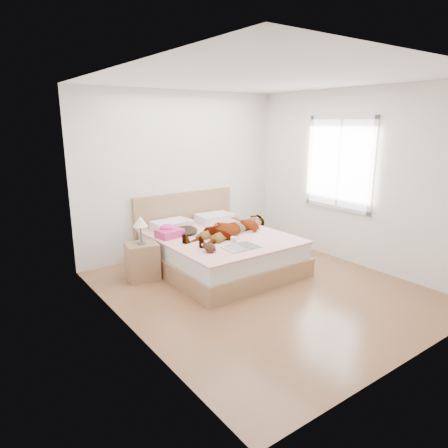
{
  "coord_description": "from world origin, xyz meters",
  "views": [
    {
      "loc": [
        -3.23,
        -3.63,
        2.12
      ],
      "look_at": [
        0.0,
        0.85,
        0.7
      ],
      "focal_mm": 32.0,
      "sensor_mm": 36.0,
      "label": 1
    }
  ],
  "objects_px": {
    "towel": "(169,232)",
    "magazine": "(242,247)",
    "woman": "(231,226)",
    "plush_toy": "(209,248)",
    "nightstand": "(142,258)",
    "bed": "(217,249)",
    "coffee_mug": "(234,240)",
    "phone": "(188,221)"
  },
  "relations": [
    {
      "from": "towel",
      "to": "magazine",
      "type": "relative_size",
      "value": 0.79
    },
    {
      "from": "woman",
      "to": "plush_toy",
      "type": "bearing_deg",
      "value": -69.28
    },
    {
      "from": "towel",
      "to": "magazine",
      "type": "distance_m",
      "value": 1.15
    },
    {
      "from": "towel",
      "to": "nightstand",
      "type": "height_order",
      "value": "nightstand"
    },
    {
      "from": "woman",
      "to": "nightstand",
      "type": "distance_m",
      "value": 1.37
    },
    {
      "from": "bed",
      "to": "nightstand",
      "type": "relative_size",
      "value": 2.33
    },
    {
      "from": "bed",
      "to": "magazine",
      "type": "height_order",
      "value": "bed"
    },
    {
      "from": "bed",
      "to": "towel",
      "type": "distance_m",
      "value": 0.76
    },
    {
      "from": "bed",
      "to": "coffee_mug",
      "type": "relative_size",
      "value": 17.61
    },
    {
      "from": "woman",
      "to": "towel",
      "type": "xyz_separation_m",
      "value": [
        -0.84,
        0.36,
        -0.04
      ]
    },
    {
      "from": "magazine",
      "to": "plush_toy",
      "type": "relative_size",
      "value": 2.25
    },
    {
      "from": "coffee_mug",
      "to": "plush_toy",
      "type": "distance_m",
      "value": 0.5
    },
    {
      "from": "woman",
      "to": "nightstand",
      "type": "relative_size",
      "value": 1.85
    },
    {
      "from": "woman",
      "to": "towel",
      "type": "bearing_deg",
      "value": -128.77
    },
    {
      "from": "magazine",
      "to": "nightstand",
      "type": "relative_size",
      "value": 0.54
    },
    {
      "from": "woman",
      "to": "plush_toy",
      "type": "xyz_separation_m",
      "value": [
        -0.75,
        -0.55,
        -0.05
      ]
    },
    {
      "from": "nightstand",
      "to": "magazine",
      "type": "bearing_deg",
      "value": -43.44
    },
    {
      "from": "bed",
      "to": "towel",
      "type": "xyz_separation_m",
      "value": [
        -0.64,
        0.27,
        0.31
      ]
    },
    {
      "from": "towel",
      "to": "plush_toy",
      "type": "distance_m",
      "value": 0.91
    },
    {
      "from": "phone",
      "to": "coffee_mug",
      "type": "distance_m",
      "value": 0.86
    },
    {
      "from": "woman",
      "to": "coffee_mug",
      "type": "xyz_separation_m",
      "value": [
        -0.26,
        -0.42,
        -0.07
      ]
    },
    {
      "from": "plush_toy",
      "to": "coffee_mug",
      "type": "bearing_deg",
      "value": 14.51
    },
    {
      "from": "bed",
      "to": "coffee_mug",
      "type": "bearing_deg",
      "value": -97.95
    },
    {
      "from": "nightstand",
      "to": "towel",
      "type": "bearing_deg",
      "value": 7.88
    },
    {
      "from": "magazine",
      "to": "phone",
      "type": "bearing_deg",
      "value": 100.96
    },
    {
      "from": "nightstand",
      "to": "woman",
      "type": "bearing_deg",
      "value": -13.0
    },
    {
      "from": "magazine",
      "to": "coffee_mug",
      "type": "xyz_separation_m",
      "value": [
        0.03,
        0.23,
        0.04
      ]
    },
    {
      "from": "phone",
      "to": "towel",
      "type": "height_order",
      "value": "phone"
    },
    {
      "from": "phone",
      "to": "nightstand",
      "type": "xyz_separation_m",
      "value": [
        -0.8,
        -0.1,
        -0.39
      ]
    },
    {
      "from": "towel",
      "to": "plush_toy",
      "type": "xyz_separation_m",
      "value": [
        0.09,
        -0.91,
        -0.01
      ]
    },
    {
      "from": "woman",
      "to": "phone",
      "type": "distance_m",
      "value": 0.64
    },
    {
      "from": "bed",
      "to": "magazine",
      "type": "relative_size",
      "value": 4.29
    },
    {
      "from": "woman",
      "to": "coffee_mug",
      "type": "height_order",
      "value": "woman"
    },
    {
      "from": "coffee_mug",
      "to": "plush_toy",
      "type": "relative_size",
      "value": 0.55
    },
    {
      "from": "bed",
      "to": "plush_toy",
      "type": "distance_m",
      "value": 0.9
    },
    {
      "from": "phone",
      "to": "nightstand",
      "type": "distance_m",
      "value": 0.9
    },
    {
      "from": "phone",
      "to": "magazine",
      "type": "relative_size",
      "value": 0.2
    },
    {
      "from": "bed",
      "to": "towel",
      "type": "bearing_deg",
      "value": 157.03
    },
    {
      "from": "magazine",
      "to": "nightstand",
      "type": "xyz_separation_m",
      "value": [
        -1.0,
        0.95,
        -0.22
      ]
    },
    {
      "from": "towel",
      "to": "woman",
      "type": "bearing_deg",
      "value": -23.48
    },
    {
      "from": "woman",
      "to": "plush_toy",
      "type": "distance_m",
      "value": 0.93
    },
    {
      "from": "plush_toy",
      "to": "towel",
      "type": "bearing_deg",
      "value": 95.34
    }
  ]
}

